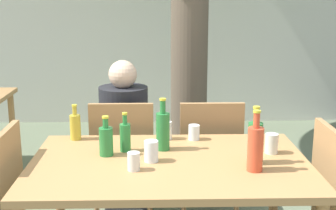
{
  "coord_description": "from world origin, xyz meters",
  "views": [
    {
      "loc": [
        -0.07,
        -2.46,
        1.65
      ],
      "look_at": [
        0.0,
        0.3,
        0.98
      ],
      "focal_mm": 50.0,
      "sensor_mm": 36.0,
      "label": 1
    }
  ],
  "objects_px": {
    "dining_table_front": "(169,173)",
    "drinking_glass_0": "(151,151)",
    "green_bottle_3": "(125,136)",
    "patio_chair_2": "(123,153)",
    "green_bottle_4": "(163,130)",
    "oil_cruet_5": "(75,126)",
    "green_bottle_1": "(255,141)",
    "drinking_glass_4": "(134,161)",
    "person_seated_2": "(125,142)",
    "drinking_glass_3": "(167,130)",
    "green_bottle_2": "(106,140)",
    "patio_chair_3": "(209,152)",
    "drinking_glass_1": "(272,144)",
    "drinking_glass_2": "(194,132)",
    "soda_bottle_0": "(255,147)"
  },
  "relations": [
    {
      "from": "dining_table_front",
      "to": "drinking_glass_0",
      "type": "relative_size",
      "value": 13.09
    },
    {
      "from": "green_bottle_3",
      "to": "dining_table_front",
      "type": "bearing_deg",
      "value": -34.97
    },
    {
      "from": "patio_chair_2",
      "to": "green_bottle_4",
      "type": "relative_size",
      "value": 2.9
    },
    {
      "from": "oil_cruet_5",
      "to": "green_bottle_1",
      "type": "bearing_deg",
      "value": -23.4
    },
    {
      "from": "drinking_glass_0",
      "to": "drinking_glass_4",
      "type": "relative_size",
      "value": 1.21
    },
    {
      "from": "patio_chair_2",
      "to": "green_bottle_1",
      "type": "bearing_deg",
      "value": 135.24
    },
    {
      "from": "person_seated_2",
      "to": "drinking_glass_3",
      "type": "distance_m",
      "value": 0.69
    },
    {
      "from": "dining_table_front",
      "to": "patio_chair_2",
      "type": "distance_m",
      "value": 0.8
    },
    {
      "from": "green_bottle_1",
      "to": "green_bottle_2",
      "type": "bearing_deg",
      "value": 169.81
    },
    {
      "from": "patio_chair_3",
      "to": "person_seated_2",
      "type": "relative_size",
      "value": 0.78
    },
    {
      "from": "drinking_glass_3",
      "to": "dining_table_front",
      "type": "bearing_deg",
      "value": -89.21
    },
    {
      "from": "drinking_glass_3",
      "to": "green_bottle_3",
      "type": "bearing_deg",
      "value": -138.34
    },
    {
      "from": "patio_chair_2",
      "to": "drinking_glass_1",
      "type": "relative_size",
      "value": 7.8
    },
    {
      "from": "person_seated_2",
      "to": "drinking_glass_2",
      "type": "bearing_deg",
      "value": 129.78
    },
    {
      "from": "drinking_glass_1",
      "to": "drinking_glass_3",
      "type": "relative_size",
      "value": 1.01
    },
    {
      "from": "patio_chair_3",
      "to": "drinking_glass_2",
      "type": "distance_m",
      "value": 0.45
    },
    {
      "from": "green_bottle_1",
      "to": "drinking_glass_1",
      "type": "height_order",
      "value": "green_bottle_1"
    },
    {
      "from": "patio_chair_2",
      "to": "patio_chair_3",
      "type": "xyz_separation_m",
      "value": [
        0.62,
        0.0,
        0.0
      ]
    },
    {
      "from": "green_bottle_3",
      "to": "drinking_glass_2",
      "type": "distance_m",
      "value": 0.48
    },
    {
      "from": "patio_chair_3",
      "to": "green_bottle_1",
      "type": "relative_size",
      "value": 2.83
    },
    {
      "from": "patio_chair_3",
      "to": "green_bottle_1",
      "type": "distance_m",
      "value": 0.85
    },
    {
      "from": "green_bottle_1",
      "to": "drinking_glass_1",
      "type": "xyz_separation_m",
      "value": [
        0.13,
        0.16,
        -0.07
      ]
    },
    {
      "from": "patio_chair_3",
      "to": "drinking_glass_1",
      "type": "relative_size",
      "value": 7.8
    },
    {
      "from": "patio_chair_2",
      "to": "drinking_glass_4",
      "type": "bearing_deg",
      "value": 97.85
    },
    {
      "from": "drinking_glass_3",
      "to": "green_bottle_4",
      "type": "bearing_deg",
      "value": -97.81
    },
    {
      "from": "green_bottle_1",
      "to": "green_bottle_4",
      "type": "distance_m",
      "value": 0.55
    },
    {
      "from": "patio_chair_3",
      "to": "patio_chair_2",
      "type": "bearing_deg",
      "value": 0.0
    },
    {
      "from": "drinking_glass_4",
      "to": "patio_chair_3",
      "type": "bearing_deg",
      "value": 59.6
    },
    {
      "from": "person_seated_2",
      "to": "oil_cruet_5",
      "type": "xyz_separation_m",
      "value": [
        -0.28,
        -0.55,
        0.29
      ]
    },
    {
      "from": "dining_table_front",
      "to": "drinking_glass_4",
      "type": "height_order",
      "value": "drinking_glass_4"
    },
    {
      "from": "patio_chair_2",
      "to": "green_bottle_3",
      "type": "xyz_separation_m",
      "value": [
        0.06,
        -0.55,
        0.3
      ]
    },
    {
      "from": "green_bottle_3",
      "to": "green_bottle_4",
      "type": "height_order",
      "value": "green_bottle_4"
    },
    {
      "from": "oil_cruet_5",
      "to": "drinking_glass_0",
      "type": "xyz_separation_m",
      "value": [
        0.49,
        -0.42,
        -0.03
      ]
    },
    {
      "from": "oil_cruet_5",
      "to": "drinking_glass_3",
      "type": "relative_size",
      "value": 1.97
    },
    {
      "from": "patio_chair_2",
      "to": "green_bottle_4",
      "type": "bearing_deg",
      "value": 117.68
    },
    {
      "from": "green_bottle_3",
      "to": "oil_cruet_5",
      "type": "distance_m",
      "value": 0.41
    },
    {
      "from": "green_bottle_4",
      "to": "drinking_glass_1",
      "type": "distance_m",
      "value": 0.64
    },
    {
      "from": "green_bottle_3",
      "to": "green_bottle_4",
      "type": "relative_size",
      "value": 0.75
    },
    {
      "from": "person_seated_2",
      "to": "oil_cruet_5",
      "type": "relative_size",
      "value": 5.13
    },
    {
      "from": "patio_chair_3",
      "to": "green_bottle_2",
      "type": "relative_size",
      "value": 3.89
    },
    {
      "from": "dining_table_front",
      "to": "person_seated_2",
      "type": "height_order",
      "value": "person_seated_2"
    },
    {
      "from": "green_bottle_1",
      "to": "green_bottle_4",
      "type": "bearing_deg",
      "value": 154.23
    },
    {
      "from": "patio_chair_3",
      "to": "green_bottle_2",
      "type": "distance_m",
      "value": 0.96
    },
    {
      "from": "oil_cruet_5",
      "to": "drinking_glass_2",
      "type": "height_order",
      "value": "oil_cruet_5"
    },
    {
      "from": "drinking_glass_1",
      "to": "drinking_glass_4",
      "type": "relative_size",
      "value": 1.19
    },
    {
      "from": "green_bottle_2",
      "to": "drinking_glass_1",
      "type": "bearing_deg",
      "value": 0.74
    },
    {
      "from": "patio_chair_3",
      "to": "drinking_glass_2",
      "type": "height_order",
      "value": "patio_chair_3"
    },
    {
      "from": "green_bottle_2",
      "to": "green_bottle_4",
      "type": "bearing_deg",
      "value": 15.73
    },
    {
      "from": "soda_bottle_0",
      "to": "oil_cruet_5",
      "type": "relative_size",
      "value": 1.44
    },
    {
      "from": "patio_chair_3",
      "to": "drinking_glass_4",
      "type": "height_order",
      "value": "patio_chair_3"
    }
  ]
}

